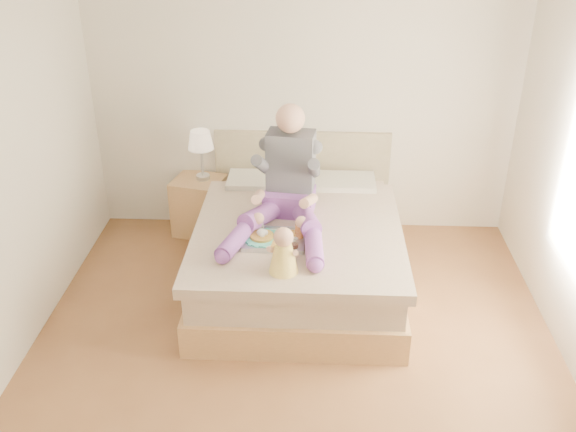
{
  "coord_description": "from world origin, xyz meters",
  "views": [
    {
      "loc": [
        0.13,
        -3.69,
        3.17
      ],
      "look_at": [
        -0.08,
        0.9,
        0.72
      ],
      "focal_mm": 40.0,
      "sensor_mm": 36.0,
      "label": 1
    }
  ],
  "objects_px": {
    "bed": "(299,247)",
    "nightstand": "(200,206)",
    "tray": "(274,237)",
    "adult": "(287,188)",
    "baby": "(284,254)"
  },
  "relations": [
    {
      "from": "bed",
      "to": "nightstand",
      "type": "bearing_deg",
      "value": 141.48
    },
    {
      "from": "bed",
      "to": "nightstand",
      "type": "distance_m",
      "value": 1.28
    },
    {
      "from": "nightstand",
      "to": "tray",
      "type": "relative_size",
      "value": 1.15
    },
    {
      "from": "adult",
      "to": "tray",
      "type": "bearing_deg",
      "value": -94.78
    },
    {
      "from": "bed",
      "to": "baby",
      "type": "distance_m",
      "value": 0.95
    },
    {
      "from": "nightstand",
      "to": "baby",
      "type": "xyz_separation_m",
      "value": [
        0.92,
        -1.63,
        0.47
      ]
    },
    {
      "from": "bed",
      "to": "nightstand",
      "type": "height_order",
      "value": "bed"
    },
    {
      "from": "bed",
      "to": "adult",
      "type": "bearing_deg",
      "value": -159.2
    },
    {
      "from": "bed",
      "to": "adult",
      "type": "relative_size",
      "value": 1.79
    },
    {
      "from": "bed",
      "to": "baby",
      "type": "height_order",
      "value": "bed"
    },
    {
      "from": "nightstand",
      "to": "tray",
      "type": "distance_m",
      "value": 1.5
    },
    {
      "from": "adult",
      "to": "baby",
      "type": "distance_m",
      "value": 0.81
    },
    {
      "from": "adult",
      "to": "tray",
      "type": "xyz_separation_m",
      "value": [
        -0.08,
        -0.37,
        -0.25
      ]
    },
    {
      "from": "bed",
      "to": "baby",
      "type": "bearing_deg",
      "value": -95.67
    },
    {
      "from": "tray",
      "to": "baby",
      "type": "xyz_separation_m",
      "value": [
        0.1,
        -0.43,
        0.11
      ]
    }
  ]
}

